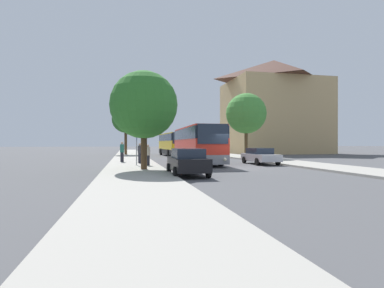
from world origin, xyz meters
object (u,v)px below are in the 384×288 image
object	(u,v)px
bus_stop_sign	(137,145)
pedestrian_walking_back	(148,155)
bus_middle	(173,144)
tree_right_near	(246,114)
parked_car_right_far	(210,151)
pedestrian_waiting_far	(122,152)
parked_car_right_near	(260,156)
tree_left_far	(144,105)
parked_car_left_curb	(188,162)
pedestrian_waiting_near	(140,153)
tree_left_near	(126,119)
bus_front	(197,144)

from	to	relation	value
bus_stop_sign	pedestrian_walking_back	bearing A→B (deg)	-23.68
bus_middle	tree_right_near	distance (m)	12.39
parked_car_right_far	pedestrian_waiting_far	xyz separation A→B (m)	(-11.76, -12.57, 0.26)
parked_car_right_near	pedestrian_walking_back	size ratio (longest dim) A/B	2.85
tree_left_far	tree_right_near	size ratio (longest dim) A/B	0.82
parked_car_left_curb	pedestrian_waiting_near	distance (m)	9.43
parked_car_left_curb	tree_left_near	xyz separation A→B (m)	(-3.41, 29.22, 4.60)
parked_car_left_curb	tree_left_near	size ratio (longest dim) A/B	0.57
bus_front	tree_right_near	size ratio (longest dim) A/B	1.55
parked_car_right_near	parked_car_right_far	size ratio (longest dim) A/B	1.05
tree_left_far	tree_right_near	world-z (taller)	tree_right_near
parked_car_left_curb	tree_right_near	world-z (taller)	tree_right_near
bus_front	parked_car_left_curb	world-z (taller)	bus_front
pedestrian_waiting_far	bus_middle	bearing A→B (deg)	-138.12
parked_car_left_curb	bus_stop_sign	world-z (taller)	bus_stop_sign
parked_car_right_far	bus_stop_sign	xyz separation A→B (m)	(-10.63, -17.06, 0.91)
bus_front	tree_left_far	size ratio (longest dim) A/B	1.89
bus_middle	tree_right_near	bearing A→B (deg)	-52.52
tree_right_near	pedestrian_walking_back	bearing A→B (deg)	-138.74
parked_car_left_curb	bus_middle	bearing A→B (deg)	83.40
tree_right_near	parked_car_right_near	bearing A→B (deg)	-105.85
pedestrian_waiting_near	tree_left_near	world-z (taller)	tree_left_near
bus_front	parked_car_left_curb	bearing A→B (deg)	-104.39
bus_middle	parked_car_left_curb	world-z (taller)	bus_middle
bus_front	parked_car_left_curb	size ratio (longest dim) A/B	2.86
bus_stop_sign	tree_right_near	bearing A→B (deg)	38.55
parked_car_left_curb	bus_front	bearing A→B (deg)	74.25
bus_middle	parked_car_right_near	size ratio (longest dim) A/B	2.52
pedestrian_waiting_far	tree_right_near	xyz separation A→B (m)	(14.49, 6.16, 4.33)
pedestrian_waiting_near	pedestrian_walking_back	distance (m)	2.92
bus_stop_sign	pedestrian_waiting_near	world-z (taller)	bus_stop_sign
parked_car_right_far	pedestrian_waiting_near	distance (m)	17.79
parked_car_right_far	pedestrian_waiting_near	xyz separation A→B (m)	(-10.26, -14.53, 0.19)
tree_right_near	tree_left_far	bearing A→B (deg)	-132.38
pedestrian_walking_back	tree_left_far	size ratio (longest dim) A/B	0.25
bus_front	pedestrian_waiting_near	distance (m)	5.27
pedestrian_walking_back	bus_front	bearing A→B (deg)	21.57
tree_left_far	parked_car_right_near	bearing A→B (deg)	24.43
bus_front	bus_stop_sign	distance (m)	6.47
pedestrian_waiting_near	pedestrian_waiting_far	distance (m)	2.47
pedestrian_waiting_far	tree_left_far	xyz separation A→B (m)	(1.48, -8.11, 3.22)
pedestrian_waiting_far	pedestrian_walking_back	distance (m)	5.23
bus_front	tree_right_near	distance (m)	11.29
bus_stop_sign	pedestrian_waiting_far	distance (m)	4.68
parked_car_left_curb	tree_right_near	xyz separation A→B (m)	(10.76, 17.28, 4.61)
bus_middle	pedestrian_waiting_near	xyz separation A→B (m)	(-5.48, -17.26, -0.73)
parked_car_left_curb	tree_left_near	bearing A→B (deg)	97.08
bus_middle	pedestrian_waiting_near	bearing A→B (deg)	-109.53
tree_left_near	pedestrian_waiting_far	bearing A→B (deg)	-90.99
bus_middle	tree_left_near	xyz separation A→B (m)	(-6.66, 2.79, 3.65)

